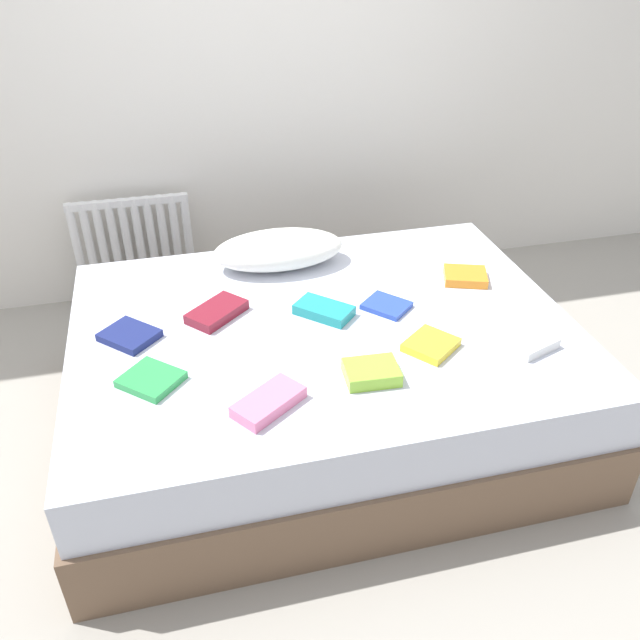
{
  "coord_description": "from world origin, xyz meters",
  "views": [
    {
      "loc": [
        -0.53,
        -2.1,
        1.92
      ],
      "look_at": [
        0.0,
        0.05,
        0.48
      ],
      "focal_mm": 36.64,
      "sensor_mm": 36.0,
      "label": 1
    }
  ],
  "objects_px": {
    "textbook_yellow": "(431,345)",
    "textbook_teal": "(324,310)",
    "textbook_lime": "(371,372)",
    "textbook_maroon": "(217,312)",
    "radiator": "(134,245)",
    "textbook_orange": "(465,276)",
    "bed": "(323,373)",
    "textbook_pink": "(269,402)",
    "pillow": "(279,249)",
    "textbook_green": "(151,379)",
    "textbook_blue": "(387,306)",
    "textbook_navy": "(130,335)",
    "textbook_white": "(527,340)"
  },
  "relations": [
    {
      "from": "textbook_green",
      "to": "textbook_navy",
      "type": "xyz_separation_m",
      "value": [
        -0.07,
        0.3,
        0.0
      ]
    },
    {
      "from": "radiator",
      "to": "textbook_maroon",
      "type": "xyz_separation_m",
      "value": [
        0.34,
        -1.05,
        0.17
      ]
    },
    {
      "from": "radiator",
      "to": "textbook_lime",
      "type": "height_order",
      "value": "radiator"
    },
    {
      "from": "pillow",
      "to": "textbook_navy",
      "type": "distance_m",
      "value": 0.81
    },
    {
      "from": "pillow",
      "to": "textbook_green",
      "type": "distance_m",
      "value": 0.96
    },
    {
      "from": "pillow",
      "to": "bed",
      "type": "bearing_deg",
      "value": -81.54
    },
    {
      "from": "textbook_yellow",
      "to": "bed",
      "type": "bearing_deg",
      "value": 104.96
    },
    {
      "from": "radiator",
      "to": "textbook_teal",
      "type": "bearing_deg",
      "value": -56.39
    },
    {
      "from": "pillow",
      "to": "textbook_yellow",
      "type": "bearing_deg",
      "value": -61.61
    },
    {
      "from": "textbook_maroon",
      "to": "textbook_teal",
      "type": "xyz_separation_m",
      "value": [
        0.42,
        -0.09,
        0.0
      ]
    },
    {
      "from": "radiator",
      "to": "textbook_green",
      "type": "bearing_deg",
      "value": -87.22
    },
    {
      "from": "textbook_yellow",
      "to": "textbook_teal",
      "type": "distance_m",
      "value": 0.46
    },
    {
      "from": "radiator",
      "to": "textbook_white",
      "type": "bearing_deg",
      "value": -46.51
    },
    {
      "from": "textbook_pink",
      "to": "textbook_green",
      "type": "relative_size",
      "value": 1.3
    },
    {
      "from": "bed",
      "to": "pillow",
      "type": "height_order",
      "value": "pillow"
    },
    {
      "from": "textbook_blue",
      "to": "textbook_lime",
      "type": "xyz_separation_m",
      "value": [
        -0.2,
        -0.43,
        0.01
      ]
    },
    {
      "from": "textbook_white",
      "to": "textbook_blue",
      "type": "distance_m",
      "value": 0.57
    },
    {
      "from": "bed",
      "to": "textbook_lime",
      "type": "height_order",
      "value": "textbook_lime"
    },
    {
      "from": "pillow",
      "to": "textbook_teal",
      "type": "xyz_separation_m",
      "value": [
        0.1,
        -0.46,
        -0.06
      ]
    },
    {
      "from": "bed",
      "to": "textbook_navy",
      "type": "xyz_separation_m",
      "value": [
        -0.75,
        0.07,
        0.27
      ]
    },
    {
      "from": "textbook_green",
      "to": "textbook_orange",
      "type": "relative_size",
      "value": 1.03
    },
    {
      "from": "textbook_white",
      "to": "textbook_yellow",
      "type": "distance_m",
      "value": 0.37
    },
    {
      "from": "textbook_pink",
      "to": "textbook_teal",
      "type": "xyz_separation_m",
      "value": [
        0.32,
        0.51,
        -0.0
      ]
    },
    {
      "from": "textbook_white",
      "to": "textbook_blue",
      "type": "height_order",
      "value": "textbook_white"
    },
    {
      "from": "textbook_green",
      "to": "textbook_orange",
      "type": "bearing_deg",
      "value": 59.84
    },
    {
      "from": "textbook_teal",
      "to": "textbook_maroon",
      "type": "bearing_deg",
      "value": -148.28
    },
    {
      "from": "textbook_white",
      "to": "textbook_orange",
      "type": "relative_size",
      "value": 0.96
    },
    {
      "from": "textbook_teal",
      "to": "bed",
      "type": "bearing_deg",
      "value": -63.51
    },
    {
      "from": "textbook_yellow",
      "to": "textbook_navy",
      "type": "relative_size",
      "value": 0.9
    },
    {
      "from": "bed",
      "to": "textbook_orange",
      "type": "distance_m",
      "value": 0.76
    },
    {
      "from": "textbook_blue",
      "to": "textbook_navy",
      "type": "distance_m",
      "value": 1.03
    },
    {
      "from": "textbook_lime",
      "to": "textbook_maroon",
      "type": "bearing_deg",
      "value": 135.37
    },
    {
      "from": "textbook_orange",
      "to": "textbook_teal",
      "type": "distance_m",
      "value": 0.69
    },
    {
      "from": "textbook_teal",
      "to": "textbook_white",
      "type": "bearing_deg",
      "value": 14.95
    },
    {
      "from": "bed",
      "to": "textbook_orange",
      "type": "height_order",
      "value": "textbook_orange"
    },
    {
      "from": "textbook_white",
      "to": "textbook_teal",
      "type": "xyz_separation_m",
      "value": [
        -0.69,
        0.39,
        0.0
      ]
    },
    {
      "from": "textbook_maroon",
      "to": "textbook_orange",
      "type": "relative_size",
      "value": 1.31
    },
    {
      "from": "bed",
      "to": "pillow",
      "type": "relative_size",
      "value": 3.38
    },
    {
      "from": "pillow",
      "to": "textbook_blue",
      "type": "distance_m",
      "value": 0.6
    },
    {
      "from": "textbook_white",
      "to": "textbook_orange",
      "type": "xyz_separation_m",
      "value": [
        -0.02,
        0.51,
        -0.0
      ]
    },
    {
      "from": "pillow",
      "to": "textbook_orange",
      "type": "bearing_deg",
      "value": -23.8
    },
    {
      "from": "pillow",
      "to": "textbook_blue",
      "type": "bearing_deg",
      "value": -53.11
    },
    {
      "from": "textbook_lime",
      "to": "textbook_teal",
      "type": "height_order",
      "value": "textbook_lime"
    },
    {
      "from": "textbook_blue",
      "to": "textbook_navy",
      "type": "height_order",
      "value": "textbook_navy"
    },
    {
      "from": "bed",
      "to": "textbook_pink",
      "type": "distance_m",
      "value": 0.61
    },
    {
      "from": "radiator",
      "to": "textbook_green",
      "type": "distance_m",
      "value": 1.44
    },
    {
      "from": "textbook_blue",
      "to": "textbook_maroon",
      "type": "distance_m",
      "value": 0.69
    },
    {
      "from": "textbook_pink",
      "to": "textbook_navy",
      "type": "bearing_deg",
      "value": 95.11
    },
    {
      "from": "textbook_orange",
      "to": "textbook_navy",
      "type": "relative_size",
      "value": 0.93
    },
    {
      "from": "textbook_blue",
      "to": "pillow",
      "type": "bearing_deg",
      "value": 175.09
    }
  ]
}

